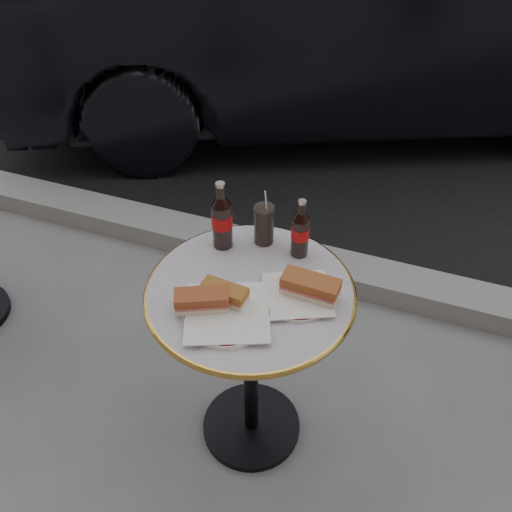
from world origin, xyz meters
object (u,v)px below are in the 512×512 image
(bistro_table, at_px, (251,367))
(cola_bottle_right, at_px, (301,228))
(cola_glass, at_px, (264,225))
(cola_bottle_left, at_px, (222,215))
(plate_right, at_px, (297,296))
(plate_left, at_px, (227,314))
(parked_car, at_px, (356,7))

(bistro_table, xyz_separation_m, cola_bottle_right, (0.09, 0.20, 0.47))
(cola_glass, bearing_deg, cola_bottle_left, -152.21)
(plate_right, bearing_deg, plate_left, -139.76)
(cola_bottle_left, bearing_deg, cola_bottle_right, 9.91)
(plate_right, bearing_deg, cola_bottle_right, 105.44)
(bistro_table, distance_m, parked_car, 2.61)
(plate_right, bearing_deg, cola_glass, 130.38)
(cola_glass, bearing_deg, plate_left, -87.61)
(bistro_table, xyz_separation_m, parked_car, (-0.27, 2.58, 0.36))
(plate_left, height_order, cola_bottle_right, cola_bottle_right)
(cola_bottle_left, distance_m, cola_glass, 0.14)
(bistro_table, xyz_separation_m, cola_bottle_left, (-0.15, 0.16, 0.48))
(bistro_table, bearing_deg, cola_glass, 99.30)
(cola_glass, relative_size, parked_car, 0.03)
(cola_glass, bearing_deg, bistro_table, -80.70)
(plate_right, bearing_deg, bistro_table, -173.91)
(cola_bottle_left, bearing_deg, cola_glass, 27.79)
(plate_left, height_order, cola_glass, cola_glass)
(plate_right, height_order, cola_bottle_left, cola_bottle_left)
(plate_left, relative_size, cola_bottle_left, 1.04)
(cola_bottle_right, bearing_deg, cola_glass, 171.19)
(plate_left, xyz_separation_m, parked_car, (-0.24, 2.70, -0.02))
(bistro_table, height_order, plate_left, plate_left)
(bistro_table, height_order, plate_right, plate_right)
(plate_left, bearing_deg, bistro_table, 79.78)
(plate_left, xyz_separation_m, cola_glass, (-0.01, 0.34, 0.06))
(parked_car, bearing_deg, plate_left, 160.81)
(parked_car, bearing_deg, bistro_table, 161.53)
(cola_bottle_right, distance_m, parked_car, 2.40)
(parked_car, bearing_deg, cola_bottle_right, 164.09)
(bistro_table, xyz_separation_m, plate_right, (0.14, 0.01, 0.37))
(plate_right, relative_size, cola_bottle_right, 0.98)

